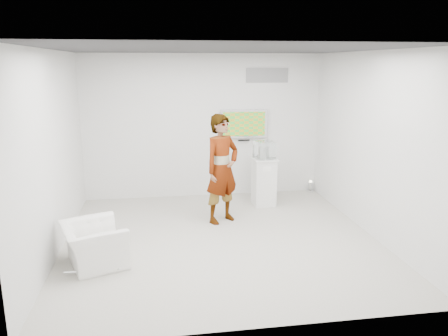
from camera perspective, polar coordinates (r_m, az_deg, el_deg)
The scene contains 10 objects.
room at distance 6.78m, azimuth -0.41°, elevation 2.48°, with size 5.01×5.01×3.00m.
tv at distance 9.30m, azimuth 2.58°, elevation 5.80°, with size 1.00×0.08×0.60m, color silver.
logo_decal at distance 9.37m, azimuth 5.67°, elevation 11.94°, with size 0.90×0.02×0.30m, color gray.
person at distance 7.73m, azimuth -0.26°, elevation -0.13°, with size 0.71×0.47×1.95m, color white.
armchair at distance 6.54m, azimuth -16.66°, elevation -9.54°, with size 0.92×0.80×0.60m, color white.
pedestal at distance 8.80m, azimuth 5.22°, elevation -1.80°, with size 0.47×0.47×0.96m, color silver.
floor_uplight at distance 9.92m, azimuth 11.22°, elevation -2.36°, with size 0.16×0.16×0.25m, color silver.
vitrine at distance 8.65m, azimuth 5.31°, elevation 2.38°, with size 0.35×0.35×0.35m, color silver.
console at distance 8.66m, azimuth 5.31°, elevation 2.03°, with size 0.05×0.17×0.24m, color silver.
wii_remote at distance 7.86m, azimuth 0.38°, elevation 5.89°, with size 0.03×0.13×0.03m, color silver.
Camera 1 is at (-0.97, -6.58, 2.80)m, focal length 35.00 mm.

